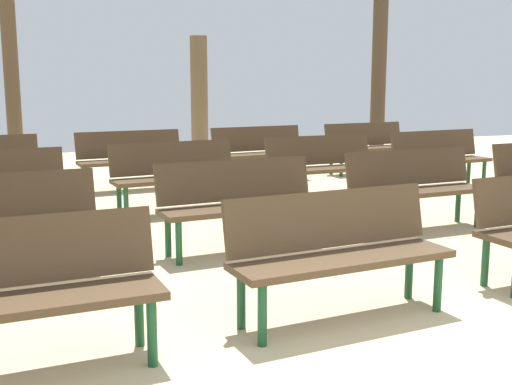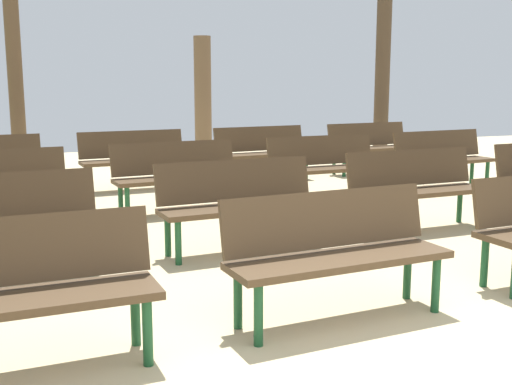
{
  "view_description": "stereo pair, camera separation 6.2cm",
  "coord_description": "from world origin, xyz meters",
  "views": [
    {
      "loc": [
        -2.23,
        -2.23,
        1.65
      ],
      "look_at": [
        0.0,
        3.54,
        0.55
      ],
      "focal_mm": 45.0,
      "sensor_mm": 36.0,
      "label": 1
    },
    {
      "loc": [
        -2.17,
        -2.25,
        1.65
      ],
      "look_at": [
        0.0,
        3.54,
        0.55
      ],
      "focal_mm": 45.0,
      "sensor_mm": 36.0,
      "label": 2
    }
  ],
  "objects": [
    {
      "name": "bench_r3_c4",
      "position": [
        3.73,
        7.68,
        0.5
      ],
      "size": [
        1.64,
        0.62,
        0.87
      ],
      "rotation": [
        0.0,
        0.0,
        0.09
      ],
      "color": "#4C3823",
      "rests_on": "ground_plane"
    },
    {
      "name": "bench_r2_c3",
      "position": [
        1.78,
        5.61,
        0.5
      ],
      "size": [
        1.62,
        0.54,
        0.87
      ],
      "rotation": [
        0.0,
        0.0,
        0.04
      ],
      "color": "#4C3823",
      "rests_on": "ground_plane"
    },
    {
      "name": "bench_r3_c3",
      "position": [
        1.61,
        7.54,
        0.5
      ],
      "size": [
        1.64,
        0.63,
        0.87
      ],
      "rotation": [
        0.0,
        0.0,
        0.09
      ],
      "color": "#4C3823",
      "rests_on": "ground_plane"
    },
    {
      "name": "tree_3",
      "position": [
        1.51,
        10.72,
        1.26
      ],
      "size": [
        0.35,
        0.35,
        2.52
      ],
      "color": "brown",
      "rests_on": "ground_plane"
    },
    {
      "name": "tree_0",
      "position": [
        -2.13,
        9.03,
        1.76
      ],
      "size": [
        0.24,
        0.24,
        3.52
      ],
      "color": "brown",
      "rests_on": "ground_plane"
    },
    {
      "name": "tree_2",
      "position": [
        4.66,
        8.88,
        1.61
      ],
      "size": [
        0.29,
        0.29,
        3.21
      ],
      "color": "#4C3A28",
      "rests_on": "ground_plane"
    },
    {
      "name": "bench_r1_c3",
      "position": [
        1.92,
        3.65,
        0.5
      ],
      "size": [
        1.62,
        0.55,
        0.87
      ],
      "rotation": [
        0.0,
        0.0,
        0.04
      ],
      "color": "#4C3823",
      "rests_on": "ground_plane"
    },
    {
      "name": "bench_r2_c4",
      "position": [
        3.84,
        5.77,
        0.5
      ],
      "size": [
        1.64,
        0.63,
        0.87
      ],
      "rotation": [
        0.0,
        0.0,
        0.09
      ],
      "color": "#4C3823",
      "rests_on": "ground_plane"
    },
    {
      "name": "bench_r3_c2",
      "position": [
        -0.53,
        7.41,
        0.5
      ],
      "size": [
        1.63,
        0.6,
        0.87
      ],
      "rotation": [
        0.0,
        0.0,
        0.08
      ],
      "color": "#4C3823",
      "rests_on": "ground_plane"
    },
    {
      "name": "bench_r0_c2",
      "position": [
        -0.15,
        1.58,
        0.5
      ],
      "size": [
        1.63,
        0.61,
        0.87
      ],
      "rotation": [
        0.0,
        0.0,
        0.08
      ],
      "color": "#4C3823",
      "rests_on": "ground_plane"
    },
    {
      "name": "bench_r2_c2",
      "position": [
        -0.32,
        5.48,
        0.5
      ],
      "size": [
        1.64,
        0.63,
        0.87
      ],
      "rotation": [
        0.0,
        0.0,
        0.09
      ],
      "color": "#4C3823",
      "rests_on": "ground_plane"
    },
    {
      "name": "bench_r0_c1",
      "position": [
        -2.24,
        1.46,
        0.5
      ],
      "size": [
        1.62,
        0.55,
        0.87
      ],
      "rotation": [
        0.0,
        0.0,
        0.04
      ],
      "color": "#4C3823",
      "rests_on": "ground_plane"
    },
    {
      "name": "bench_r1_c2",
      "position": [
        -0.19,
        3.49,
        0.5
      ],
      "size": [
        1.63,
        0.59,
        0.87
      ],
      "rotation": [
        0.0,
        0.0,
        0.07
      ],
      "color": "#4C3823",
      "rests_on": "ground_plane"
    }
  ]
}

